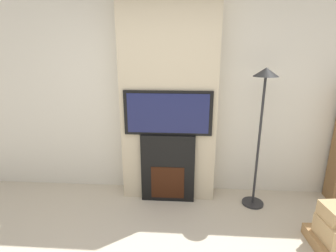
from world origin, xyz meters
name	(u,v)px	position (x,y,z in m)	size (l,w,h in m)	color
wall_back	(170,95)	(0.00, 2.03, 1.35)	(6.00, 0.06, 2.70)	silver
chimney_breast	(169,97)	(0.00, 1.85, 1.35)	(1.20, 0.31, 2.70)	beige
fireplace	(168,168)	(0.00, 1.69, 0.45)	(0.69, 0.15, 0.90)	black
television	(168,113)	(0.00, 1.69, 1.18)	(1.08, 0.07, 0.55)	black
floor_lamp	(263,105)	(1.11, 1.64, 1.31)	(0.28, 0.28, 1.73)	#262628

